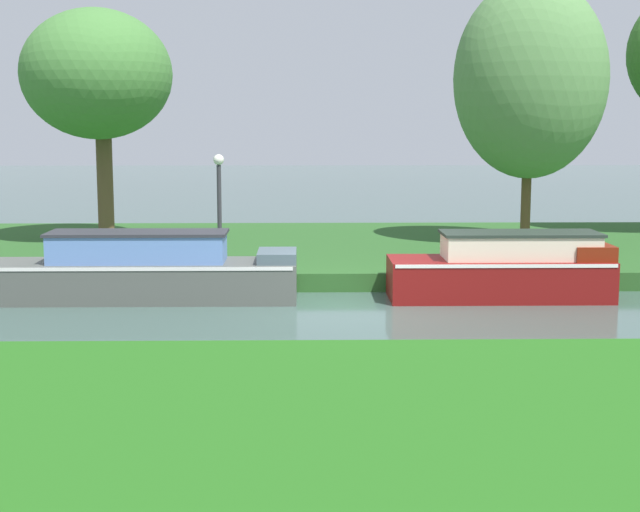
% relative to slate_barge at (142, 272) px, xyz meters
% --- Properties ---
extents(ground_plane, '(120.00, 120.00, 0.00)m').
position_rel_slate_barge_xyz_m(ground_plane, '(4.30, -1.20, -0.59)').
color(ground_plane, '#3E5951').
extents(riverbank_far, '(72.00, 10.00, 0.40)m').
position_rel_slate_barge_xyz_m(riverbank_far, '(4.30, 5.80, -0.39)').
color(riverbank_far, '#275522').
rests_on(riverbank_far, ground_plane).
extents(riverbank_near, '(72.00, 10.00, 0.40)m').
position_rel_slate_barge_xyz_m(riverbank_near, '(4.30, -10.20, -0.39)').
color(riverbank_near, '#225E18').
rests_on(riverbank_near, ground_plane).
extents(slate_barge, '(6.35, 1.46, 1.41)m').
position_rel_slate_barge_xyz_m(slate_barge, '(0.00, 0.00, 0.00)').
color(slate_barge, '#50534D').
rests_on(slate_barge, ground_plane).
extents(maroon_narrowboat, '(4.48, 1.48, 1.38)m').
position_rel_slate_barge_xyz_m(maroon_narrowboat, '(7.43, 0.00, 0.03)').
color(maroon_narrowboat, maroon).
rests_on(maroon_narrowboat, ground_plane).
extents(willow_tree_left, '(3.95, 4.39, 6.15)m').
position_rel_slate_barge_xyz_m(willow_tree_left, '(-2.16, 6.35, 4.22)').
color(willow_tree_left, brown).
rests_on(willow_tree_left, riverbank_far).
extents(willow_tree_centre, '(3.99, 3.59, 6.89)m').
position_rel_slate_barge_xyz_m(willow_tree_centre, '(9.18, 5.73, 4.11)').
color(willow_tree_centre, brown).
rests_on(willow_tree_centre, riverbank_far).
extents(lamp_post, '(0.24, 0.24, 2.48)m').
position_rel_slate_barge_xyz_m(lamp_post, '(1.38, 2.24, 1.40)').
color(lamp_post, '#333338').
rests_on(lamp_post, riverbank_far).
extents(mooring_post_near, '(0.18, 0.18, 0.59)m').
position_rel_slate_barge_xyz_m(mooring_post_near, '(-0.72, 1.23, 0.11)').
color(mooring_post_near, '#483E26').
rests_on(mooring_post_near, riverbank_far).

